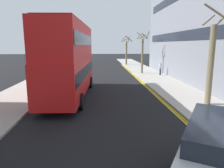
# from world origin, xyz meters

# --- Properties ---
(sidewalk_right) EXTENTS (4.00, 80.00, 0.14)m
(sidewalk_right) POSITION_xyz_m (6.50, 16.00, 0.07)
(sidewalk_right) COLOR #9E9991
(sidewalk_right) RESTS_ON ground
(sidewalk_left) EXTENTS (4.00, 80.00, 0.14)m
(sidewalk_left) POSITION_xyz_m (-6.50, 16.00, 0.07)
(sidewalk_left) COLOR #9E9991
(sidewalk_left) RESTS_ON ground
(kerb_line_outer) EXTENTS (0.10, 56.00, 0.01)m
(kerb_line_outer) POSITION_xyz_m (4.40, 14.00, 0.00)
(kerb_line_outer) COLOR yellow
(kerb_line_outer) RESTS_ON ground
(kerb_line_inner) EXTENTS (0.10, 56.00, 0.01)m
(kerb_line_inner) POSITION_xyz_m (4.24, 14.00, 0.00)
(kerb_line_inner) COLOR yellow
(kerb_line_inner) RESTS_ON ground
(double_decker_bus_away) EXTENTS (3.17, 10.91, 5.64)m
(double_decker_bus_away) POSITION_xyz_m (-2.49, 15.40, 3.03)
(double_decker_bus_away) COLOR red
(double_decker_bus_away) RESTS_ON ground
(taxi_minivan) EXTENTS (4.07, 5.08, 2.12)m
(taxi_minivan) POSITION_xyz_m (2.83, 3.83, 1.07)
(taxi_minivan) COLOR silver
(taxi_minivan) RESTS_ON ground
(pedestrian_far) EXTENTS (0.34, 0.22, 1.62)m
(pedestrian_far) POSITION_xyz_m (7.60, 25.42, 0.99)
(pedestrian_far) COLOR #2D2D38
(pedestrian_far) RESTS_ON sidewalk_right
(street_tree_near) EXTENTS (1.64, 1.70, 5.62)m
(street_tree_near) POSITION_xyz_m (5.64, 27.54, 2.98)
(street_tree_near) COLOR #6B6047
(street_tree_near) RESTS_ON sidewalk_right
(street_tree_mid) EXTENTS (2.05, 2.04, 6.27)m
(street_tree_mid) POSITION_xyz_m (6.93, 12.18, 2.97)
(street_tree_mid) COLOR #6B6047
(street_tree_mid) RESTS_ON sidewalk_right
(street_tree_far) EXTENTS (2.21, 2.22, 5.58)m
(street_tree_far) POSITION_xyz_m (5.05, 40.00, 2.85)
(street_tree_far) COLOR #6B6047
(street_tree_far) RESTS_ON sidewalk_right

